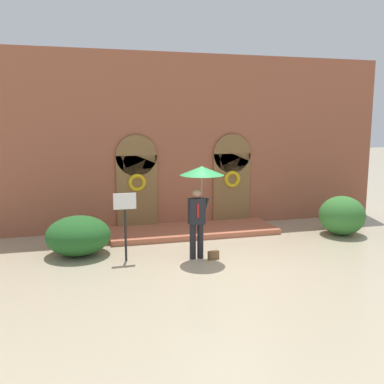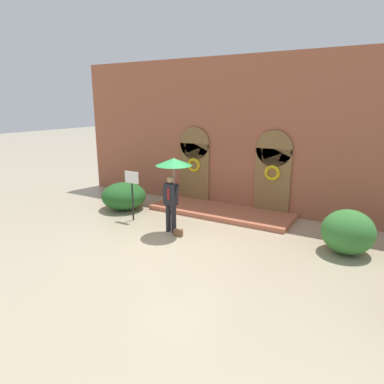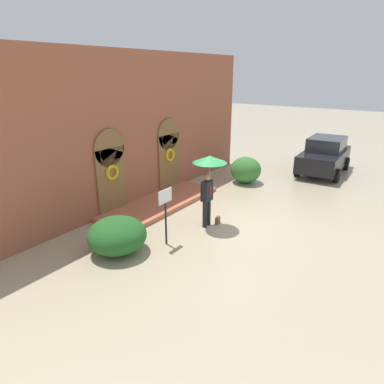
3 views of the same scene
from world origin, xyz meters
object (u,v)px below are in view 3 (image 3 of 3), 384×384
(sign_post, at_px, (165,208))
(parked_car, at_px, (324,155))
(shrub_left, at_px, (117,235))
(shrub_right, at_px, (246,170))
(person_with_umbrella, at_px, (209,170))
(handbag, at_px, (218,220))

(sign_post, distance_m, parked_car, 10.62)
(shrub_left, relative_size, shrub_right, 1.19)
(person_with_umbrella, distance_m, sign_post, 2.02)
(sign_post, bearing_deg, handbag, -12.69)
(shrub_right, height_order, parked_car, parked_car)
(sign_post, xyz_separation_m, shrub_left, (-1.14, 0.84, -0.65))
(person_with_umbrella, height_order, sign_post, person_with_umbrella)
(handbag, xyz_separation_m, sign_post, (-2.15, 0.48, 1.05))
(sign_post, bearing_deg, shrub_right, 6.87)
(parked_car, bearing_deg, shrub_left, 167.89)
(handbag, bearing_deg, parked_car, -24.54)
(sign_post, bearing_deg, parked_car, -8.95)
(person_with_umbrella, distance_m, parked_car, 8.80)
(shrub_left, bearing_deg, parked_car, -12.11)
(person_with_umbrella, relative_size, sign_post, 1.37)
(parked_car, bearing_deg, person_with_umbrella, 171.00)
(handbag, relative_size, parked_car, 0.07)
(sign_post, relative_size, parked_car, 0.41)
(person_with_umbrella, height_order, shrub_left, person_with_umbrella)
(shrub_right, distance_m, parked_car, 4.50)
(person_with_umbrella, bearing_deg, shrub_left, 159.39)
(handbag, distance_m, shrub_left, 3.57)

